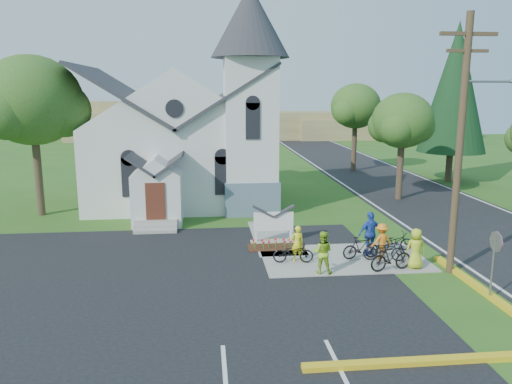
{
  "coord_description": "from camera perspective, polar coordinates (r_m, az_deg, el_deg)",
  "views": [
    {
      "loc": [
        -4.41,
        -19.59,
        7.16
      ],
      "look_at": [
        -1.85,
        5.0,
        2.13
      ],
      "focal_mm": 35.0,
      "sensor_mm": 36.0,
      "label": 1
    }
  ],
  "objects": [
    {
      "name": "cyclist_1",
      "position": [
        19.99,
        7.59,
        -6.83
      ],
      "size": [
        0.98,
        0.86,
        1.71
      ],
      "primitive_type": "imported",
      "rotation": [
        0.0,
        0.0,
        2.86
      ],
      "color": "#95C625",
      "rests_on": "sidewalk"
    },
    {
      "name": "distant_hills",
      "position": [
        76.48,
        -0.09,
        7.77
      ],
      "size": [
        61.0,
        10.0,
        5.6
      ],
      "color": "olive",
      "rests_on": "ground"
    },
    {
      "name": "cyclist_0",
      "position": [
        21.27,
        4.74,
        -5.87
      ],
      "size": [
        0.61,
        0.44,
        1.54
      ],
      "primitive_type": "imported",
      "rotation": [
        0.0,
        0.0,
        3.28
      ],
      "color": "yellow",
      "rests_on": "sidewalk"
    },
    {
      "name": "sidewalk",
      "position": [
        22.12,
        9.97,
        -7.49
      ],
      "size": [
        7.0,
        4.0,
        0.05
      ],
      "primitive_type": "cube",
      "color": "gray",
      "rests_on": "ground"
    },
    {
      "name": "bike_3",
      "position": [
        20.87,
        15.19,
        -7.23
      ],
      "size": [
        1.91,
        0.88,
        1.1
      ],
      "primitive_type": "imported",
      "rotation": [
        0.0,
        0.0,
        1.77
      ],
      "color": "black",
      "rests_on": "sidewalk"
    },
    {
      "name": "utility_pole",
      "position": [
        20.63,
        22.48,
        5.76
      ],
      "size": [
        3.45,
        0.28,
        10.0
      ],
      "color": "#402C20",
      "rests_on": "ground"
    },
    {
      "name": "bike_0",
      "position": [
        21.13,
        4.27,
        -6.91
      ],
      "size": [
        1.74,
        0.76,
        0.89
      ],
      "primitive_type": "imported",
      "rotation": [
        0.0,
        0.0,
        1.47
      ],
      "color": "black",
      "rests_on": "sidewalk"
    },
    {
      "name": "church_sign",
      "position": [
        23.82,
        2.01,
        -3.42
      ],
      "size": [
        2.2,
        0.4,
        1.7
      ],
      "color": "gray",
      "rests_on": "ground"
    },
    {
      "name": "flower_bed",
      "position": [
        23.24,
        2.3,
        -6.35
      ],
      "size": [
        2.6,
        1.1,
        0.07
      ],
      "primitive_type": "cube",
      "color": "#3B1E10",
      "rests_on": "ground"
    },
    {
      "name": "cyclist_2",
      "position": [
        22.44,
        12.94,
        -4.64
      ],
      "size": [
        1.23,
        0.74,
        1.96
      ],
      "primitive_type": "imported",
      "rotation": [
        0.0,
        0.0,
        3.39
      ],
      "color": "#2449B7",
      "rests_on": "sidewalk"
    },
    {
      "name": "church",
      "position": [
        32.15,
        -7.9,
        7.99
      ],
      "size": [
        12.35,
        12.0,
        13.0
      ],
      "color": "silver",
      "rests_on": "ground"
    },
    {
      "name": "tree_road_near",
      "position": [
        34.18,
        16.42,
        7.77
      ],
      "size": [
        4.0,
        4.0,
        7.05
      ],
      "color": "#392B1F",
      "rests_on": "ground"
    },
    {
      "name": "conifer",
      "position": [
        42.3,
        21.8,
        11.01
      ],
      "size": [
        5.2,
        5.2,
        12.4
      ],
      "color": "#392B1F",
      "rests_on": "ground"
    },
    {
      "name": "tree_lot_corner",
      "position": [
        31.11,
        -24.24,
        9.49
      ],
      "size": [
        5.6,
        5.6,
        9.15
      ],
      "color": "#392B1F",
      "rests_on": "ground"
    },
    {
      "name": "cyclist_3",
      "position": [
        22.23,
        14.15,
        -5.43
      ],
      "size": [
        1.11,
        0.81,
        1.53
      ],
      "primitive_type": "imported",
      "rotation": [
        0.0,
        0.0,
        3.41
      ],
      "color": "orange",
      "rests_on": "sidewalk"
    },
    {
      "name": "bike_1",
      "position": [
        22.01,
        11.89,
        -6.24
      ],
      "size": [
        1.69,
        0.67,
        0.99
      ],
      "primitive_type": "imported",
      "rotation": [
        0.0,
        0.0,
        1.7
      ],
      "color": "black",
      "rests_on": "sidewalk"
    },
    {
      "name": "bike_4",
      "position": [
        23.46,
        15.59,
        -5.47
      ],
      "size": [
        1.68,
        0.69,
        0.86
      ],
      "primitive_type": "imported",
      "rotation": [
        0.0,
        0.0,
        1.65
      ],
      "color": "black",
      "rests_on": "sidewalk"
    },
    {
      "name": "road",
      "position": [
        38.15,
        16.38,
        0.23
      ],
      "size": [
        8.0,
        90.0,
        0.02
      ],
      "primitive_type": "cube",
      "color": "black",
      "rests_on": "ground"
    },
    {
      "name": "bike_2",
      "position": [
        22.01,
        14.45,
        -6.44
      ],
      "size": [
        1.86,
        0.99,
        0.93
      ],
      "primitive_type": "imported",
      "rotation": [
        0.0,
        0.0,
        1.35
      ],
      "color": "black",
      "rests_on": "sidewalk"
    },
    {
      "name": "cyclist_4",
      "position": [
        21.33,
        17.78,
        -6.18
      ],
      "size": [
        0.82,
        0.54,
        1.67
      ],
      "primitive_type": "imported",
      "rotation": [
        0.0,
        0.0,
        3.13
      ],
      "color": "#BECE26",
      "rests_on": "sidewalk"
    },
    {
      "name": "ground",
      "position": [
        21.32,
        6.42,
        -8.19
      ],
      "size": [
        120.0,
        120.0,
        0.0
      ],
      "primitive_type": "plane",
      "color": "#2B5A19",
      "rests_on": "ground"
    },
    {
      "name": "stop_sign",
      "position": [
        19.04,
        25.65,
        -6.07
      ],
      "size": [
        0.11,
        0.76,
        2.48
      ],
      "color": "gray",
      "rests_on": "ground"
    },
    {
      "name": "parking_lot",
      "position": [
        19.16,
        -13.5,
        -10.73
      ],
      "size": [
        20.0,
        16.0,
        0.02
      ],
      "primitive_type": "cube",
      "color": "black",
      "rests_on": "ground"
    },
    {
      "name": "tree_road_mid",
      "position": [
        45.63,
        11.32,
        9.56
      ],
      "size": [
        4.4,
        4.4,
        7.8
      ],
      "color": "#392B1F",
      "rests_on": "ground"
    }
  ]
}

